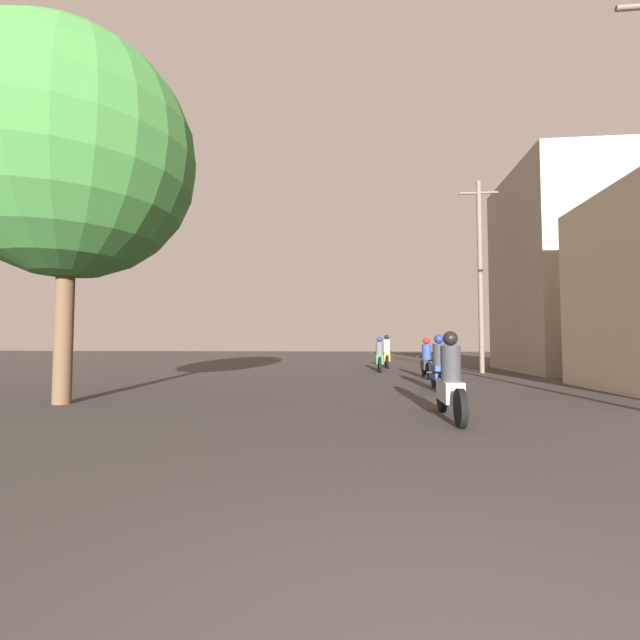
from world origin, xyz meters
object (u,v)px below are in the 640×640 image
(motorcycle_green, at_px, (379,357))
(street_tree, at_px, (69,157))
(motorcycle_blue, at_px, (439,368))
(motorcycle_black, at_px, (426,362))
(utility_pole_far, at_px, (480,272))
(motorcycle_silver, at_px, (450,384))
(motorcycle_orange, at_px, (387,355))
(building_right_far, at_px, (579,270))

(motorcycle_green, relative_size, street_tree, 0.25)
(motorcycle_blue, relative_size, motorcycle_green, 1.03)
(motorcycle_black, xyz_separation_m, utility_pole_far, (2.67, 2.80, 3.63))
(motorcycle_black, height_order, street_tree, street_tree)
(motorcycle_silver, relative_size, utility_pole_far, 0.26)
(motorcycle_orange, height_order, building_right_far, building_right_far)
(motorcycle_green, bearing_deg, street_tree, -129.61)
(building_right_far, bearing_deg, utility_pole_far, -166.70)
(motorcycle_black, relative_size, street_tree, 0.24)
(motorcycle_orange, distance_m, building_right_far, 9.29)
(street_tree, bearing_deg, motorcycle_silver, -7.69)
(motorcycle_black, distance_m, motorcycle_orange, 6.33)
(motorcycle_silver, relative_size, motorcycle_orange, 1.03)
(utility_pole_far, xyz_separation_m, street_tree, (-11.11, -10.05, 0.99))
(utility_pole_far, bearing_deg, motorcycle_blue, -113.01)
(motorcycle_blue, xyz_separation_m, motorcycle_black, (0.30, 4.20, -0.01))
(motorcycle_orange, bearing_deg, motorcycle_silver, -86.78)
(motorcycle_blue, distance_m, building_right_far, 11.58)
(building_right_far, xyz_separation_m, utility_pole_far, (-4.45, -1.05, -0.17))
(building_right_far, distance_m, utility_pole_far, 4.57)
(motorcycle_blue, xyz_separation_m, street_tree, (-8.14, -3.05, 4.60))
(motorcycle_green, xyz_separation_m, building_right_far, (8.64, 0.58, 3.77))
(motorcycle_silver, bearing_deg, motorcycle_green, 90.26)
(motorcycle_blue, bearing_deg, utility_pole_far, 59.08)
(motorcycle_blue, bearing_deg, motorcycle_silver, -105.33)
(motorcycle_black, distance_m, street_tree, 12.04)
(motorcycle_orange, bearing_deg, motorcycle_black, -78.11)
(motorcycle_silver, xyz_separation_m, motorcycle_black, (0.83, 8.28, 0.00))
(motorcycle_black, bearing_deg, motorcycle_blue, -91.84)
(motorcycle_black, relative_size, motorcycle_orange, 0.94)
(motorcycle_green, xyz_separation_m, street_tree, (-6.91, -10.52, 4.59))
(motorcycle_black, distance_m, motorcycle_green, 3.61)
(motorcycle_silver, relative_size, motorcycle_blue, 1.03)
(motorcycle_blue, xyz_separation_m, utility_pole_far, (2.97, 6.99, 3.62))
(building_right_far, relative_size, utility_pole_far, 1.08)
(utility_pole_far, distance_m, street_tree, 15.01)
(utility_pole_far, bearing_deg, building_right_far, 13.30)
(motorcycle_black, bearing_deg, utility_pole_far, 48.63)
(utility_pole_far, height_order, street_tree, utility_pole_far)
(motorcycle_green, bearing_deg, utility_pole_far, -12.69)
(motorcycle_blue, distance_m, motorcycle_green, 7.56)
(motorcycle_black, bearing_deg, motorcycle_green, 117.29)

